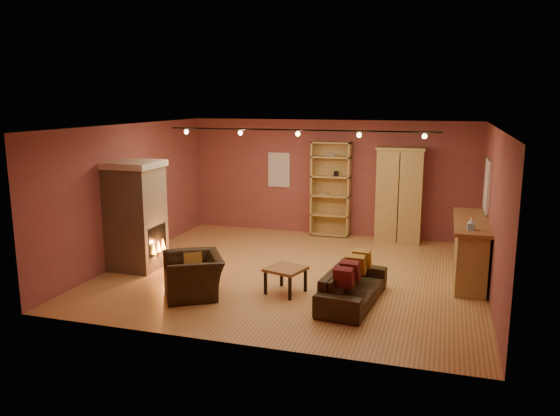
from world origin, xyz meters
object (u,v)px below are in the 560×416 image
(bar_counter, at_px, (470,249))
(coffee_table, at_px, (286,271))
(loveseat, at_px, (353,280))
(armchair, at_px, (193,268))
(bookcase, at_px, (331,188))
(armoire, at_px, (399,195))
(fireplace, at_px, (136,215))

(bar_counter, height_order, coffee_table, bar_counter)
(loveseat, xyz_separation_m, armchair, (-2.65, -0.44, 0.09))
(bookcase, xyz_separation_m, armchair, (-1.37, -4.81, -0.70))
(armoire, xyz_separation_m, armchair, (-3.01, -4.65, -0.64))
(armoire, bearing_deg, loveseat, -94.84)
(bar_counter, bearing_deg, armoire, 122.14)
(armchair, distance_m, coffee_table, 1.58)
(armoire, height_order, bar_counter, armoire)
(armoire, relative_size, coffee_table, 2.98)
(loveseat, height_order, coffee_table, loveseat)
(bar_counter, bearing_deg, fireplace, -169.35)
(bookcase, height_order, armchair, bookcase)
(armchair, relative_size, coffee_table, 1.72)
(bar_counter, xyz_separation_m, loveseat, (-1.86, -1.82, -0.19))
(armoire, relative_size, bar_counter, 0.94)
(armchair, bearing_deg, fireplace, -154.39)
(bookcase, xyz_separation_m, coffee_table, (0.10, -4.25, -0.78))
(armchair, bearing_deg, bookcase, 131.77)
(loveseat, bearing_deg, armoire, 1.25)
(armoire, height_order, coffee_table, armoire)
(fireplace, xyz_separation_m, coffee_table, (3.20, -0.52, -0.67))
(bookcase, bearing_deg, coffee_table, -88.63)
(fireplace, distance_m, armoire, 5.93)
(armchair, bearing_deg, coffee_table, 78.42)
(bar_counter, bearing_deg, loveseat, -135.71)
(armchair, height_order, coffee_table, armchair)
(armoire, bearing_deg, armchair, -122.90)
(bookcase, xyz_separation_m, loveseat, (1.28, -4.37, -0.78))
(fireplace, height_order, loveseat, fireplace)
(bar_counter, relative_size, coffee_table, 3.16)
(bar_counter, relative_size, loveseat, 1.21)
(loveseat, bearing_deg, bar_counter, -39.62)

